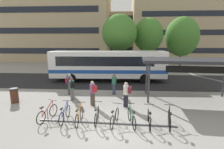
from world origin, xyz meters
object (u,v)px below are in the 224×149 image
(commuter_maroon_pack_0, at_px, (126,93))
(commuter_black_pack_1, at_px, (72,87))
(parked_bicycle_white_3, at_px, (97,115))
(commuter_red_pack_3, at_px, (93,92))
(parked_bicycle_red_0, at_px, (47,113))
(parked_bicycle_orange_2, at_px, (79,116))
(parked_bicycle_green_5, at_px, (132,118))
(street_tree_0, at_px, (119,33))
(transit_shelter, at_px, (190,62))
(parked_bicycle_black_7, at_px, (169,119))
(parked_bicycle_silver_6, at_px, (149,119))
(street_tree_1, at_px, (182,37))
(commuter_maroon_pack_2, at_px, (114,82))
(commuter_maroon_pack_4, at_px, (69,83))
(parked_bicycle_blue_1, at_px, (65,114))
(street_tree_2, at_px, (148,35))
(parked_bicycle_silver_4, at_px, (115,118))
(trash_bin, at_px, (14,95))
(city_bus, at_px, (109,65))

(commuter_maroon_pack_0, distance_m, commuter_black_pack_1, 4.06)
(parked_bicycle_white_3, height_order, commuter_red_pack_3, commuter_red_pack_3)
(parked_bicycle_red_0, distance_m, parked_bicycle_orange_2, 1.85)
(parked_bicycle_green_5, bearing_deg, commuter_maroon_pack_0, -5.44)
(street_tree_0, bearing_deg, transit_shelter, -64.21)
(parked_bicycle_black_7, bearing_deg, street_tree_0, 22.38)
(parked_bicycle_silver_6, distance_m, commuter_red_pack_3, 4.27)
(parked_bicycle_orange_2, bearing_deg, parked_bicycle_green_5, -91.02)
(street_tree_1, bearing_deg, commuter_maroon_pack_2, -125.56)
(commuter_red_pack_3, xyz_separation_m, commuter_maroon_pack_4, (-2.29, 2.28, 0.01))
(parked_bicycle_blue_1, height_order, street_tree_2, street_tree_2)
(parked_bicycle_silver_4, xyz_separation_m, parked_bicycle_silver_6, (1.77, -0.04, 0.00))
(commuter_maroon_pack_0, relative_size, commuter_black_pack_1, 0.98)
(parked_bicycle_green_5, xyz_separation_m, transit_shelter, (4.29, 4.13, 2.43))
(street_tree_0, bearing_deg, parked_bicycle_silver_4, -89.64)
(parked_bicycle_silver_4, bearing_deg, street_tree_1, -14.45)
(parked_bicycle_white_3, relative_size, parked_bicycle_silver_4, 1.02)
(parked_bicycle_silver_6, bearing_deg, parked_bicycle_red_0, 90.94)
(parked_bicycle_green_5, relative_size, parked_bicycle_black_7, 1.00)
(parked_bicycle_orange_2, bearing_deg, commuter_maroon_pack_2, -17.45)
(parked_bicycle_black_7, bearing_deg, parked_bicycle_orange_2, 100.57)
(trash_bin, height_order, street_tree_0, street_tree_0)
(commuter_maroon_pack_2, distance_m, street_tree_2, 13.62)
(commuter_maroon_pack_2, distance_m, trash_bin, 7.30)
(commuter_maroon_pack_2, xyz_separation_m, commuter_red_pack_3, (-1.29, -2.58, -0.01))
(parked_bicycle_silver_6, height_order, street_tree_0, street_tree_0)
(parked_bicycle_green_5, relative_size, trash_bin, 1.65)
(parked_bicycle_blue_1, height_order, trash_bin, trash_bin)
(commuter_maroon_pack_0, distance_m, trash_bin, 7.85)
(parked_bicycle_orange_2, distance_m, parked_bicycle_silver_4, 1.87)
(city_bus, height_order, commuter_black_pack_1, city_bus)
(city_bus, height_order, parked_bicycle_white_3, city_bus)
(street_tree_0, bearing_deg, parked_bicycle_orange_2, -96.74)
(parked_bicycle_red_0, height_order, transit_shelter, transit_shelter)
(commuter_maroon_pack_2, distance_m, street_tree_1, 16.60)
(transit_shelter, distance_m, commuter_maroon_pack_0, 5.16)
(commuter_maroon_pack_2, xyz_separation_m, street_tree_1, (9.39, 13.14, 3.85))
(parked_bicycle_silver_4, bearing_deg, parked_bicycle_silver_6, -79.36)
(parked_bicycle_black_7, xyz_separation_m, commuter_maroon_pack_0, (-2.12, 2.51, 0.58))
(parked_bicycle_white_3, xyz_separation_m, street_tree_2, (4.98, 17.21, 4.67))
(commuter_black_pack_1, distance_m, commuter_maroon_pack_4, 1.46)
(parked_bicycle_blue_1, bearing_deg, commuter_black_pack_1, 10.71)
(parked_bicycle_orange_2, xyz_separation_m, parked_bicycle_green_5, (2.75, -0.04, 0.00))
(parked_bicycle_orange_2, xyz_separation_m, street_tree_1, (10.97, 18.23, 4.45))
(parked_bicycle_silver_6, height_order, commuter_black_pack_1, commuter_black_pack_1)
(commuter_red_pack_3, distance_m, street_tree_1, 19.39)
(city_bus, bearing_deg, commuter_maroon_pack_0, -78.68)
(parked_bicycle_white_3, bearing_deg, street_tree_2, -17.85)
(city_bus, relative_size, street_tree_0, 1.57)
(commuter_red_pack_3, bearing_deg, commuter_maroon_pack_2, -67.96)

